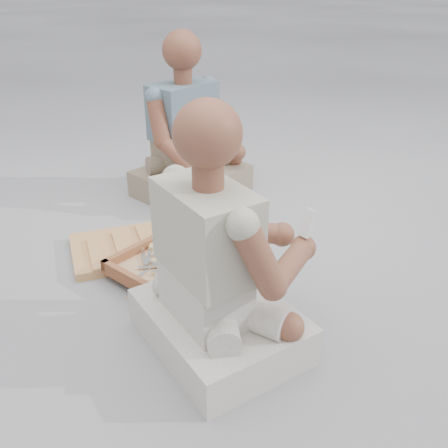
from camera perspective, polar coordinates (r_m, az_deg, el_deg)
ground at (r=2.31m, az=3.06°, el=-7.54°), size 60.00×60.00×0.00m
carved_panel at (r=2.65m, az=-10.10°, el=-2.54°), size 0.73×0.59×0.04m
tool_tray at (r=2.41m, az=-6.20°, el=-4.31°), size 0.59×0.51×0.07m
chisel_0 at (r=2.36m, az=-5.78°, el=-4.64°), size 0.21×0.11×0.02m
chisel_1 at (r=2.44m, az=-4.01°, el=-3.38°), size 0.19×0.14×0.02m
chisel_2 at (r=2.42m, az=-7.15°, el=-4.11°), size 0.21×0.10×0.02m
chisel_3 at (r=2.52m, az=-9.35°, el=-2.71°), size 0.10×0.21×0.02m
chisel_4 at (r=2.46m, az=-5.07°, el=-3.11°), size 0.22×0.07×0.02m
chisel_5 at (r=2.49m, az=-5.21°, el=-2.95°), size 0.22×0.06×0.02m
chisel_6 at (r=2.51m, az=-8.41°, el=-2.68°), size 0.14×0.19×0.02m
chisel_7 at (r=2.33m, az=-3.45°, el=-4.90°), size 0.21×0.11×0.02m
chisel_8 at (r=2.33m, az=-4.45°, el=-4.79°), size 0.22×0.08×0.02m
chisel_9 at (r=2.29m, az=-3.07°, el=-5.54°), size 0.10×0.21×0.02m
chisel_10 at (r=2.31m, az=-5.90°, el=-5.33°), size 0.09×0.21×0.02m
wood_chip_0 at (r=2.47m, az=-3.62°, el=-5.08°), size 0.02×0.02×0.00m
wood_chip_1 at (r=2.18m, az=-7.38°, el=-10.14°), size 0.02×0.02×0.00m
wood_chip_2 at (r=2.46m, az=2.37°, el=-5.16°), size 0.02×0.02×0.00m
wood_chip_3 at (r=2.44m, az=-9.09°, el=-5.81°), size 0.02×0.02×0.00m
wood_chip_4 at (r=2.23m, az=-8.10°, el=-9.25°), size 0.02×0.02×0.00m
wood_chip_5 at (r=2.30m, az=-10.88°, el=-8.28°), size 0.02×0.02×0.00m
wood_chip_6 at (r=2.70m, az=-10.80°, el=-2.49°), size 0.02×0.02×0.00m
wood_chip_7 at (r=2.29m, az=-8.97°, el=-8.20°), size 0.02×0.02×0.00m
wood_chip_8 at (r=2.53m, az=0.44°, el=-4.15°), size 0.02×0.02×0.00m
wood_chip_9 at (r=2.46m, az=-13.32°, el=-5.88°), size 0.02×0.02×0.00m
wood_chip_10 at (r=2.31m, az=-4.35°, el=-7.60°), size 0.02×0.02×0.00m
wood_chip_11 at (r=2.59m, az=-8.16°, el=-3.67°), size 0.02×0.02×0.00m
craftsman at (r=1.83m, az=-0.63°, el=-5.49°), size 0.66×0.64×0.97m
companion at (r=3.19m, az=-4.08°, el=9.24°), size 0.73×0.63×1.00m
mobile_phone at (r=1.91m, az=9.47°, el=0.13°), size 0.05×0.05×0.11m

